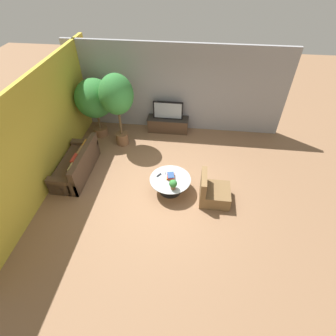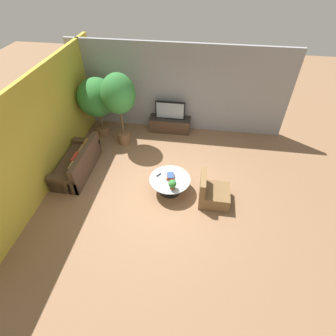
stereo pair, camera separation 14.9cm
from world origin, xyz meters
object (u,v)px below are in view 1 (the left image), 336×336
couch_by_wall (77,165)px  potted_palm_tall (95,99)px  armchair_wicker (213,193)px  potted_palm_corner (117,97)px  coffee_table (170,182)px  television (168,110)px  potted_plant_tabletop (173,184)px  media_console (168,124)px

couch_by_wall → potted_palm_tall: (0.06, 2.05, 1.09)m
armchair_wicker → potted_palm_corner: (-3.06, 2.24, 1.47)m
coffee_table → armchair_wicker: size_ratio=1.31×
television → potted_palm_tall: potted_palm_tall is taller
potted_palm_corner → armchair_wicker: bearing=-36.3°
coffee_table → couch_by_wall: (-2.85, 0.42, -0.03)m
potted_palm_tall → potted_palm_corner: 1.06m
couch_by_wall → armchair_wicker: bearing=81.3°
couch_by_wall → television: bearing=136.8°
potted_palm_corner → potted_palm_tall: bearing=155.1°
couch_by_wall → potted_palm_corner: size_ratio=0.79×
potted_palm_tall → potted_plant_tabletop: 4.11m
potted_palm_tall → potted_plant_tabletop: potted_palm_tall is taller
coffee_table → potted_palm_corner: bearing=132.7°
media_console → coffee_table: (0.42, -3.00, 0.05)m
armchair_wicker → coffee_table: bearing=80.2°
television → potted_plant_tabletop: 3.40m
television → potted_palm_tall: 2.49m
potted_plant_tabletop → armchair_wicker: bearing=7.9°
media_console → couch_by_wall: couch_by_wall is taller
coffee_table → couch_by_wall: couch_by_wall is taller
couch_by_wall → potted_plant_tabletop: 3.08m
potted_palm_tall → potted_palm_corner: size_ratio=0.84×
television → armchair_wicker: 3.62m
couch_by_wall → potted_plant_tabletop: size_ratio=6.74×
couch_by_wall → armchair_wicker: armchair_wicker is taller
television → armchair_wicker: television is taller
potted_palm_corner → potted_plant_tabletop: size_ratio=8.51×
media_console → potted_palm_corner: potted_palm_corner is taller
coffee_table → couch_by_wall: 2.88m
armchair_wicker → potted_palm_tall: bearing=56.1°
couch_by_wall → potted_palm_corner: potted_palm_corner is taller
television → coffee_table: (0.42, -3.00, -0.52)m
media_console → potted_palm_tall: bearing=-167.1°
media_console → coffee_table: size_ratio=1.29×
potted_palm_tall → armchair_wicker: bearing=-33.9°
television → potted_palm_corner: 1.97m
television → armchair_wicker: (1.59, -3.20, -0.57)m
coffee_table → armchair_wicker: bearing=-9.8°
armchair_wicker → television: bearing=26.5°
television → armchair_wicker: bearing=-63.5°
potted_palm_tall → television: bearing=12.8°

